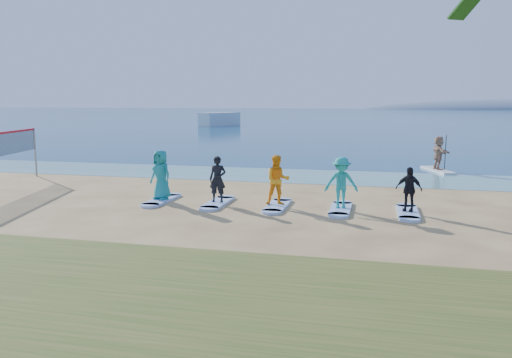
% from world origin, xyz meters
% --- Properties ---
extents(ground, '(600.00, 600.00, 0.00)m').
position_xyz_m(ground, '(0.00, 0.00, 0.00)').
color(ground, tan).
rests_on(ground, ground).
extents(shallow_water, '(600.00, 600.00, 0.00)m').
position_xyz_m(shallow_water, '(0.00, 10.50, 0.01)').
color(shallow_water, teal).
rests_on(shallow_water, ground).
extents(ocean, '(600.00, 600.00, 0.00)m').
position_xyz_m(ocean, '(0.00, 160.00, 0.01)').
color(ocean, navy).
rests_on(ocean, ground).
extents(paddleboard, '(1.63, 3.07, 0.12)m').
position_xyz_m(paddleboard, '(8.75, 14.07, 0.06)').
color(paddleboard, silver).
rests_on(paddleboard, ground).
extents(paddleboarder, '(1.04, 1.77, 1.82)m').
position_xyz_m(paddleboarder, '(8.75, 14.07, 1.03)').
color(paddleboarder, tan).
rests_on(paddleboarder, paddleboard).
extents(boat_offshore_a, '(5.27, 8.22, 2.14)m').
position_xyz_m(boat_offshore_a, '(-19.76, 63.57, 0.00)').
color(boat_offshore_a, silver).
rests_on(boat_offshore_a, ground).
extents(surfboard_0, '(0.70, 2.20, 0.09)m').
position_xyz_m(surfboard_0, '(-2.54, 2.61, 0.04)').
color(surfboard_0, '#A4C4FE').
rests_on(surfboard_0, ground).
extents(student_0, '(1.07, 0.88, 1.89)m').
position_xyz_m(student_0, '(-2.54, 2.61, 1.03)').
color(student_0, teal).
rests_on(student_0, surfboard_0).
extents(surfboard_1, '(0.70, 2.20, 0.09)m').
position_xyz_m(surfboard_1, '(-0.27, 2.61, 0.04)').
color(surfboard_1, '#A4C4FE').
rests_on(surfboard_1, ground).
extents(student_1, '(0.65, 0.46, 1.71)m').
position_xyz_m(student_1, '(-0.27, 2.61, 0.95)').
color(student_1, black).
rests_on(student_1, surfboard_1).
extents(surfboard_2, '(0.70, 2.20, 0.09)m').
position_xyz_m(surfboard_2, '(2.00, 2.61, 0.04)').
color(surfboard_2, '#A4C4FE').
rests_on(surfboard_2, ground).
extents(student_2, '(1.04, 0.91, 1.80)m').
position_xyz_m(student_2, '(2.00, 2.61, 0.99)').
color(student_2, '#FFA41A').
rests_on(student_2, surfboard_2).
extents(surfboard_3, '(0.70, 2.20, 0.09)m').
position_xyz_m(surfboard_3, '(4.27, 2.61, 0.04)').
color(surfboard_3, '#A4C4FE').
rests_on(surfboard_3, ground).
extents(student_3, '(1.25, 0.83, 1.80)m').
position_xyz_m(student_3, '(4.27, 2.61, 0.99)').
color(student_3, teal).
rests_on(student_3, surfboard_3).
extents(surfboard_4, '(0.70, 2.20, 0.09)m').
position_xyz_m(surfboard_4, '(6.55, 2.61, 0.04)').
color(surfboard_4, '#A4C4FE').
rests_on(surfboard_4, ground).
extents(student_4, '(0.96, 0.63, 1.52)m').
position_xyz_m(student_4, '(6.55, 2.61, 0.85)').
color(student_4, black).
rests_on(student_4, surfboard_4).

